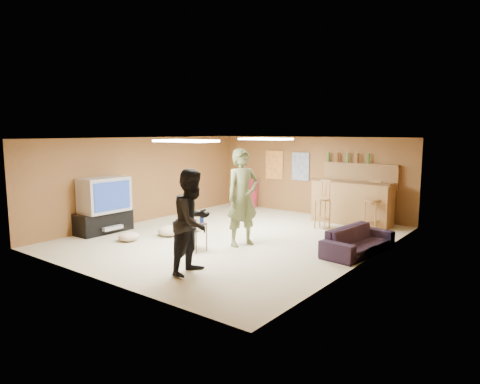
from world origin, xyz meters
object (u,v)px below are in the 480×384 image
Objects in this scene: bar_counter at (352,202)px; person_black at (193,222)px; tray_table at (194,237)px; tv_body at (104,195)px; person_olive at (243,198)px; sofa at (358,241)px.

person_black is (-0.54, -5.28, 0.32)m from bar_counter.
tray_table is at bearing 35.11° from person_black.
person_black reaches higher than tv_body.
person_olive is at bearing 3.89° from person_black.
sofa is (2.15, 0.87, -0.75)m from person_olive.
person_black is at bearing -12.90° from tv_body.
tv_body is 0.55× the size of bar_counter.
bar_counter is 3.47× the size of tray_table.
person_olive reaches higher than bar_counter.
person_black is at bearing -46.75° from tray_table.
person_black is 1.46m from tray_table.
tv_body is at bearing -133.00° from bar_counter.
tray_table is (-0.51, -0.92, -0.72)m from person_olive.
sofa is 3.21m from tray_table.
person_olive is 1.28m from tray_table.
tv_body is at bearing -176.90° from tray_table.
bar_counter is 1.00× the size of person_olive.
person_black is at bearing 154.98° from sofa.
tray_table is at bearing 3.10° from tv_body.
tv_body reaches higher than bar_counter.
tv_body is at bearing 128.81° from person_olive.
bar_counter is at bearing 32.77° from sofa.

